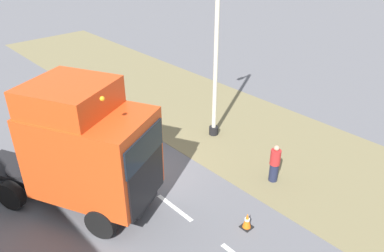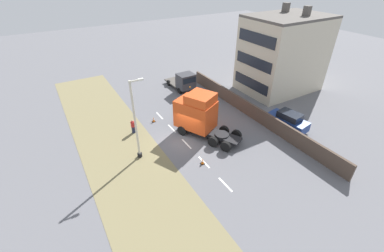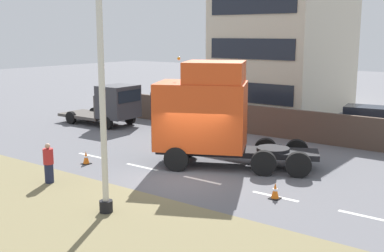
{
  "view_description": "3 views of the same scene",
  "coord_description": "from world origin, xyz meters",
  "px_view_note": "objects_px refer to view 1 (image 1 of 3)",
  "views": [
    {
      "loc": [
        6.35,
        10.39,
        8.74
      ],
      "look_at": [
        -2.6,
        0.55,
        1.52
      ],
      "focal_mm": 35.0,
      "sensor_mm": 36.0,
      "label": 1
    },
    {
      "loc": [
        -9.89,
        -18.54,
        15.2
      ],
      "look_at": [
        -0.3,
        -2.28,
        3.08
      ],
      "focal_mm": 24.0,
      "sensor_mm": 36.0,
      "label": 2
    },
    {
      "loc": [
        -14.84,
        -11.28,
        5.7
      ],
      "look_at": [
        -0.4,
        -0.5,
        2.22
      ],
      "focal_mm": 45.0,
      "sensor_mm": 36.0,
      "label": 3
    }
  ],
  "objects_px": {
    "lamp_post": "(215,66)",
    "traffic_cone_lead": "(247,221)",
    "traffic_cone_trailing": "(88,131)",
    "pedestrian": "(275,164)",
    "lorry_cab": "(85,149)"
  },
  "relations": [
    {
      "from": "lorry_cab",
      "to": "pedestrian",
      "type": "relative_size",
      "value": 4.5
    },
    {
      "from": "lamp_post",
      "to": "traffic_cone_trailing",
      "type": "relative_size",
      "value": 12.95
    },
    {
      "from": "lamp_post",
      "to": "pedestrian",
      "type": "relative_size",
      "value": 4.78
    },
    {
      "from": "lorry_cab",
      "to": "traffic_cone_lead",
      "type": "xyz_separation_m",
      "value": [
        -3.11,
        4.4,
        -2.0
      ]
    },
    {
      "from": "lorry_cab",
      "to": "traffic_cone_lead",
      "type": "height_order",
      "value": "lorry_cab"
    },
    {
      "from": "traffic_cone_trailing",
      "to": "lamp_post",
      "type": "bearing_deg",
      "value": 139.37
    },
    {
      "from": "pedestrian",
      "to": "traffic_cone_trailing",
      "type": "relative_size",
      "value": 2.71
    },
    {
      "from": "lamp_post",
      "to": "traffic_cone_lead",
      "type": "distance_m",
      "value": 6.87
    },
    {
      "from": "traffic_cone_lead",
      "to": "lorry_cab",
      "type": "bearing_deg",
      "value": -54.75
    },
    {
      "from": "lorry_cab",
      "to": "traffic_cone_trailing",
      "type": "xyz_separation_m",
      "value": [
        -2.21,
        -4.42,
        -2.0
      ]
    },
    {
      "from": "pedestrian",
      "to": "traffic_cone_lead",
      "type": "bearing_deg",
      "value": 19.96
    },
    {
      "from": "traffic_cone_lead",
      "to": "traffic_cone_trailing",
      "type": "relative_size",
      "value": 1.0
    },
    {
      "from": "traffic_cone_trailing",
      "to": "lorry_cab",
      "type": "bearing_deg",
      "value": 63.41
    },
    {
      "from": "traffic_cone_lead",
      "to": "pedestrian",
      "type": "bearing_deg",
      "value": -160.04
    },
    {
      "from": "lorry_cab",
      "to": "lamp_post",
      "type": "bearing_deg",
      "value": 159.34
    }
  ]
}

